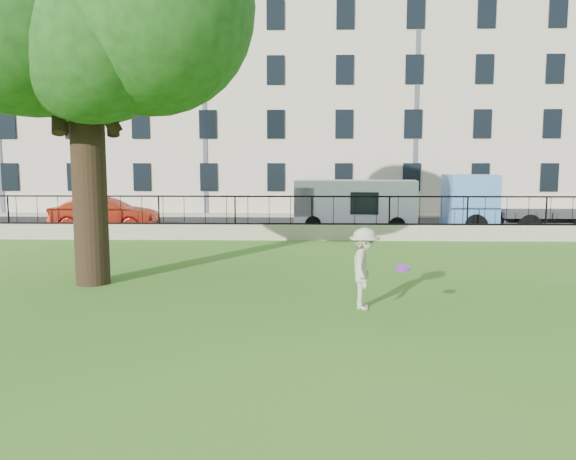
{
  "coord_description": "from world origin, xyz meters",
  "views": [
    {
      "loc": [
        -0.3,
        -9.75,
        2.96
      ],
      "look_at": [
        -0.68,
        3.5,
        1.39
      ],
      "focal_mm": 35.0,
      "sensor_mm": 36.0,
      "label": 1
    }
  ],
  "objects_px": {
    "white_van": "(356,205)",
    "blue_truck": "(516,204)",
    "frisbee": "(403,268)",
    "man": "(364,268)",
    "red_sedan": "(105,215)"
  },
  "relations": [
    {
      "from": "white_van",
      "to": "blue_truck",
      "type": "relative_size",
      "value": 0.89
    },
    {
      "from": "frisbee",
      "to": "man",
      "type": "bearing_deg",
      "value": 126.65
    },
    {
      "from": "red_sedan",
      "to": "white_van",
      "type": "xyz_separation_m",
      "value": [
        11.0,
        1.0,
        0.37
      ]
    },
    {
      "from": "frisbee",
      "to": "blue_truck",
      "type": "distance_m",
      "value": 15.45
    },
    {
      "from": "white_van",
      "to": "red_sedan",
      "type": "bearing_deg",
      "value": -168.29
    },
    {
      "from": "frisbee",
      "to": "blue_truck",
      "type": "bearing_deg",
      "value": 62.29
    },
    {
      "from": "man",
      "to": "red_sedan",
      "type": "xyz_separation_m",
      "value": [
        -9.93,
        12.83,
        -0.09
      ]
    },
    {
      "from": "red_sedan",
      "to": "blue_truck",
      "type": "relative_size",
      "value": 0.76
    },
    {
      "from": "blue_truck",
      "to": "red_sedan",
      "type": "bearing_deg",
      "value": -179.95
    },
    {
      "from": "red_sedan",
      "to": "white_van",
      "type": "height_order",
      "value": "white_van"
    },
    {
      "from": "red_sedan",
      "to": "blue_truck",
      "type": "distance_m",
      "value": 17.75
    },
    {
      "from": "frisbee",
      "to": "red_sedan",
      "type": "distance_m",
      "value": 17.28
    },
    {
      "from": "frisbee",
      "to": "blue_truck",
      "type": "xyz_separation_m",
      "value": [
        7.18,
        13.68,
        0.24
      ]
    },
    {
      "from": "red_sedan",
      "to": "blue_truck",
      "type": "height_order",
      "value": "blue_truck"
    },
    {
      "from": "man",
      "to": "white_van",
      "type": "xyz_separation_m",
      "value": [
        1.07,
        13.83,
        0.28
      ]
    }
  ]
}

